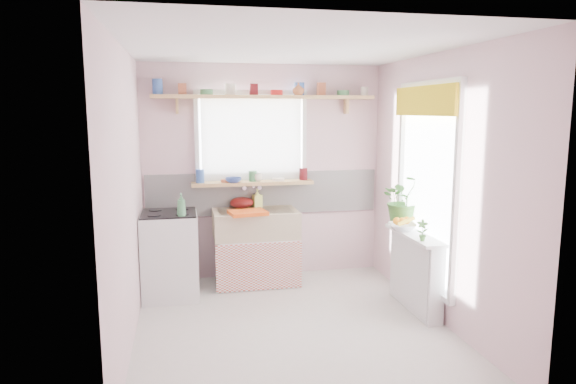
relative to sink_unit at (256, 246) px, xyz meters
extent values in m
plane|color=silver|center=(0.15, -1.29, -0.43)|extent=(3.20, 3.20, 0.00)
plane|color=white|center=(0.15, -1.29, 2.07)|extent=(3.20, 3.20, 0.00)
plane|color=beige|center=(0.15, 0.31, 0.82)|extent=(2.80, 0.00, 2.80)
plane|color=beige|center=(0.15, -2.89, 0.82)|extent=(2.80, 0.00, 2.80)
plane|color=beige|center=(-1.25, -1.29, 0.82)|extent=(0.00, 3.20, 3.20)
plane|color=beige|center=(1.55, -1.29, 0.82)|extent=(0.00, 3.20, 3.20)
cube|color=white|center=(0.15, 0.29, 0.57)|extent=(2.74, 0.03, 0.50)
cube|color=pink|center=(0.15, 0.29, 0.37)|extent=(2.74, 0.02, 0.12)
cube|color=white|center=(0.00, 0.30, 1.22)|extent=(1.20, 0.01, 1.00)
cube|color=white|center=(0.00, 0.24, 1.22)|extent=(1.15, 0.02, 0.95)
cube|color=white|center=(1.54, -1.09, 0.82)|extent=(0.01, 1.10, 1.90)
cube|color=gold|center=(1.46, -1.09, 1.63)|extent=(0.03, 1.20, 0.28)
cube|color=white|center=(0.00, 0.01, -0.16)|extent=(0.85, 0.55, 0.55)
cube|color=#C54A39|center=(0.00, -0.27, -0.16)|extent=(0.95, 0.02, 0.53)
cube|color=beige|center=(0.00, 0.01, 0.27)|extent=(0.95, 0.55, 0.30)
cylinder|color=silver|center=(0.00, 0.26, 0.67)|extent=(0.03, 0.22, 0.03)
cube|color=white|center=(-0.95, -0.24, 0.02)|extent=(0.58, 0.58, 0.90)
cube|color=black|center=(-0.95, -0.24, 0.47)|extent=(0.56, 0.56, 0.02)
cylinder|color=black|center=(-1.09, -0.38, 0.49)|extent=(0.14, 0.14, 0.01)
cylinder|color=black|center=(-0.81, -0.38, 0.49)|extent=(0.14, 0.14, 0.01)
cylinder|color=black|center=(-1.09, -0.10, 0.49)|extent=(0.14, 0.14, 0.01)
cylinder|color=black|center=(-0.81, -0.10, 0.49)|extent=(0.14, 0.14, 0.01)
cube|color=white|center=(1.45, -1.09, -0.06)|extent=(0.15, 0.90, 0.75)
cube|color=white|center=(1.42, -1.09, 0.33)|extent=(0.22, 0.95, 0.03)
cube|color=tan|center=(0.00, 0.19, 0.71)|extent=(1.40, 0.22, 0.04)
cube|color=tan|center=(0.15, 0.18, 1.69)|extent=(2.52, 0.24, 0.04)
cylinder|color=#3359A5|center=(-1.03, 0.18, 1.77)|extent=(0.11, 0.11, 0.12)
cylinder|color=#A55133|center=(-0.77, 0.18, 1.77)|extent=(0.11, 0.11, 0.12)
cylinder|color=#3F7F4C|center=(-0.51, 0.18, 1.74)|extent=(0.11, 0.11, 0.06)
cylinder|color=silver|center=(-0.24, 0.18, 1.77)|extent=(0.11, 0.11, 0.12)
cylinder|color=#590F14|center=(0.02, 0.18, 1.77)|extent=(0.11, 0.11, 0.12)
cylinder|color=red|center=(0.28, 0.18, 1.74)|extent=(0.11, 0.11, 0.06)
cylinder|color=#3359A5|center=(0.54, 0.18, 1.77)|extent=(0.11, 0.11, 0.12)
cylinder|color=#A55133|center=(0.81, 0.18, 1.77)|extent=(0.11, 0.11, 0.12)
cylinder|color=#3F7F4C|center=(1.07, 0.18, 1.74)|extent=(0.11, 0.11, 0.06)
cylinder|color=silver|center=(1.33, 0.18, 1.77)|extent=(0.11, 0.11, 0.12)
cylinder|color=#3359A5|center=(-0.62, 0.19, 0.79)|extent=(0.11, 0.11, 0.12)
cylinder|color=#A55133|center=(-0.31, 0.19, 0.79)|extent=(0.11, 0.11, 0.12)
cylinder|color=#3F7F4C|center=(0.00, 0.19, 0.76)|extent=(0.11, 0.11, 0.06)
cylinder|color=silver|center=(0.31, 0.19, 0.79)|extent=(0.11, 0.11, 0.12)
cylinder|color=#590F14|center=(0.62, 0.19, 0.79)|extent=(0.11, 0.11, 0.12)
cube|color=#F95916|center=(-0.11, -0.19, 0.44)|extent=(0.44, 0.35, 0.04)
ellipsoid|color=#5A0F0F|center=(-0.13, 0.21, 0.48)|extent=(0.36, 0.36, 0.12)
imported|color=#3C6F2C|center=(1.48, -0.69, 0.61)|extent=(0.52, 0.46, 0.54)
imported|color=white|center=(1.36, -0.93, 0.38)|extent=(0.34, 0.34, 0.07)
imported|color=#3B6C2B|center=(1.36, -1.38, 0.44)|extent=(0.13, 0.11, 0.20)
imported|color=#F0FD70|center=(0.05, 0.21, 0.53)|extent=(0.12, 0.12, 0.22)
imported|color=white|center=(0.05, 0.18, 0.77)|extent=(0.14, 0.14, 0.09)
imported|color=#2F4999|center=(-0.23, 0.13, 0.76)|extent=(0.20, 0.20, 0.06)
imported|color=#AE6135|center=(0.52, 0.12, 1.78)|extent=(0.18, 0.18, 0.14)
imported|color=#448956|center=(-0.82, -0.46, 0.60)|extent=(0.10, 0.10, 0.23)
sphere|color=orange|center=(1.36, -0.93, 0.43)|extent=(0.08, 0.08, 0.08)
sphere|color=orange|center=(1.42, -0.90, 0.43)|extent=(0.08, 0.08, 0.08)
sphere|color=orange|center=(1.31, -0.91, 0.43)|extent=(0.08, 0.08, 0.08)
cylinder|color=yellow|center=(1.38, -0.98, 0.44)|extent=(0.18, 0.04, 0.10)
camera|label=1|loc=(-0.79, -5.65, 1.54)|focal=32.00mm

